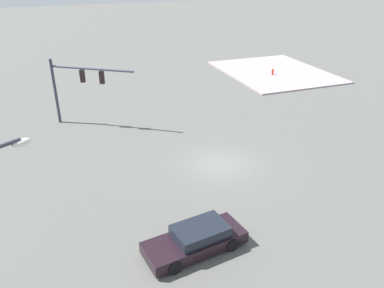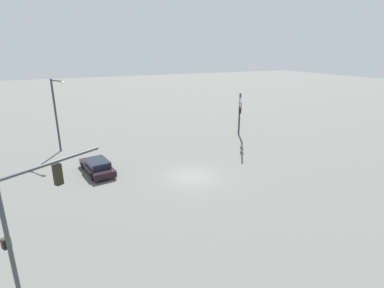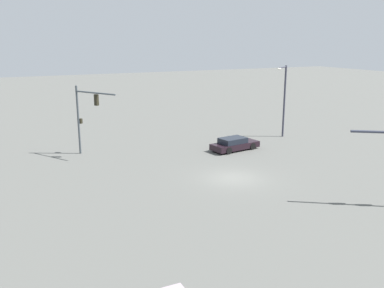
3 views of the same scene
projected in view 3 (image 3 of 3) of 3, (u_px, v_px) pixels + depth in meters
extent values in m
plane|color=#575853|center=(234.00, 178.00, 31.54)|extent=(202.77, 202.77, 0.00)
cylinder|color=#3C4349|center=(78.00, 120.00, 37.60)|extent=(0.18, 0.18, 6.17)
cylinder|color=#3C4349|center=(95.00, 93.00, 35.75)|extent=(4.03, 2.47, 0.14)
cube|color=black|center=(96.00, 100.00, 35.84)|extent=(0.41, 0.39, 0.95)
cylinder|color=red|center=(98.00, 96.00, 35.90)|extent=(0.20, 0.15, 0.20)
cylinder|color=orange|center=(98.00, 100.00, 35.97)|extent=(0.20, 0.15, 0.20)
cylinder|color=green|center=(98.00, 103.00, 36.04)|extent=(0.20, 0.15, 0.20)
cube|color=black|center=(80.00, 121.00, 37.81)|extent=(0.38, 0.36, 0.44)
cylinder|color=#353544|center=(284.00, 102.00, 44.18)|extent=(0.20, 0.20, 7.50)
cylinder|color=#353544|center=(283.00, 67.00, 42.58)|extent=(1.01, 1.61, 0.12)
ellipsoid|color=silver|center=(279.00, 69.00, 41.88)|extent=(0.56, 0.67, 0.20)
cube|color=black|center=(235.00, 145.00, 39.47)|extent=(2.49, 4.90, 0.55)
cube|color=black|center=(233.00, 140.00, 39.19)|extent=(1.94, 2.65, 0.50)
cylinder|color=black|center=(241.00, 143.00, 40.97)|extent=(0.31, 0.67, 0.64)
cylinder|color=black|center=(253.00, 146.00, 39.62)|extent=(0.31, 0.67, 0.64)
cylinder|color=black|center=(217.00, 147.00, 39.37)|extent=(0.31, 0.67, 0.64)
cylinder|color=black|center=(229.00, 151.00, 38.02)|extent=(0.31, 0.67, 0.64)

